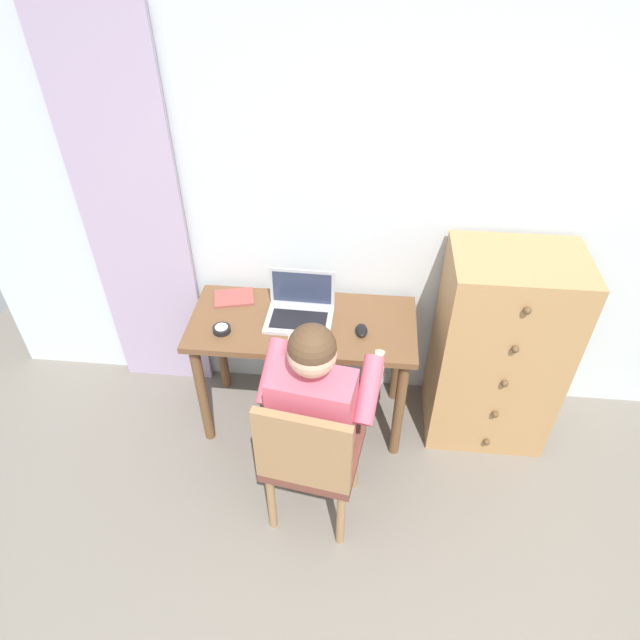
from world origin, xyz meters
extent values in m
cube|color=silver|center=(0.00, 2.20, 1.25)|extent=(4.80, 0.05, 2.50)
cube|color=#B29EBC|center=(-1.43, 2.13, 1.09)|extent=(0.55, 0.03, 2.18)
cube|color=brown|center=(-0.52, 1.87, 0.72)|extent=(1.17, 0.53, 0.03)
cylinder|color=brown|center=(-1.05, 1.66, 0.35)|extent=(0.06, 0.06, 0.70)
cylinder|color=brown|center=(0.01, 1.66, 0.35)|extent=(0.06, 0.06, 0.70)
cylinder|color=brown|center=(-1.05, 2.07, 0.35)|extent=(0.06, 0.06, 0.70)
cylinder|color=brown|center=(0.01, 2.07, 0.35)|extent=(0.06, 0.06, 0.70)
cube|color=tan|center=(0.51, 1.91, 0.58)|extent=(0.64, 0.45, 1.16)
sphere|color=brown|center=(0.51, 1.67, 0.12)|extent=(0.04, 0.04, 0.04)
sphere|color=brown|center=(0.51, 1.67, 0.35)|extent=(0.04, 0.04, 0.04)
sphere|color=brown|center=(0.51, 1.67, 0.58)|extent=(0.04, 0.04, 0.04)
sphere|color=brown|center=(0.51, 1.67, 0.81)|extent=(0.04, 0.04, 0.04)
sphere|color=brown|center=(0.51, 1.67, 1.04)|extent=(0.04, 0.04, 0.04)
cube|color=brown|center=(-0.40, 1.28, 0.44)|extent=(0.48, 0.46, 0.05)
cube|color=#9E754C|center=(-0.43, 1.10, 0.67)|extent=(0.42, 0.10, 0.42)
cylinder|color=#9E754C|center=(-0.21, 1.41, 0.21)|extent=(0.04, 0.04, 0.41)
cylinder|color=#9E754C|center=(-0.54, 1.46, 0.21)|extent=(0.04, 0.04, 0.41)
cylinder|color=#9E754C|center=(-0.26, 1.09, 0.21)|extent=(0.04, 0.04, 0.41)
cylinder|color=#9E754C|center=(-0.59, 1.14, 0.21)|extent=(0.04, 0.04, 0.41)
cylinder|color=#33384C|center=(-0.28, 1.48, 0.48)|extent=(0.20, 0.42, 0.14)
cylinder|color=#33384C|center=(-0.46, 1.51, 0.48)|extent=(0.20, 0.42, 0.14)
cylinder|color=#33384C|center=(-0.25, 1.68, 0.24)|extent=(0.11, 0.11, 0.48)
cylinder|color=#33384C|center=(-0.43, 1.70, 0.24)|extent=(0.11, 0.11, 0.48)
cube|color=#D1566B|center=(-0.41, 1.27, 0.71)|extent=(0.39, 0.25, 0.46)
cylinder|color=#D1566B|center=(-0.17, 1.36, 0.80)|extent=(0.14, 0.31, 0.25)
cylinder|color=#D1566B|center=(-0.60, 1.43, 0.80)|extent=(0.14, 0.31, 0.25)
cylinder|color=#DBAD8E|center=(-0.14, 1.56, 0.69)|extent=(0.11, 0.28, 0.11)
cylinder|color=#DBAD8E|center=(-0.57, 1.63, 0.69)|extent=(0.11, 0.28, 0.11)
sphere|color=#DBAD8E|center=(-0.40, 1.28, 1.07)|extent=(0.20, 0.20, 0.20)
sphere|color=#513823|center=(-0.40, 1.28, 1.10)|extent=(0.20, 0.20, 0.20)
cube|color=#B7BABF|center=(-0.54, 1.86, 0.75)|extent=(0.35, 0.25, 0.02)
cube|color=black|center=(-0.54, 1.85, 0.76)|extent=(0.29, 0.16, 0.00)
cube|color=#B7BABF|center=(-0.54, 1.99, 0.86)|extent=(0.34, 0.02, 0.22)
cube|color=#2D3851|center=(-0.54, 1.98, 0.86)|extent=(0.31, 0.01, 0.18)
ellipsoid|color=black|center=(-0.22, 1.80, 0.75)|extent=(0.07, 0.11, 0.03)
cylinder|color=black|center=(-0.92, 1.75, 0.75)|extent=(0.09, 0.09, 0.03)
cylinder|color=silver|center=(-0.92, 1.75, 0.77)|extent=(0.06, 0.06, 0.00)
cube|color=#994742|center=(-0.91, 2.02, 0.74)|extent=(0.24, 0.20, 0.01)
camera|label=1|loc=(-0.22, -0.30, 2.56)|focal=30.97mm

